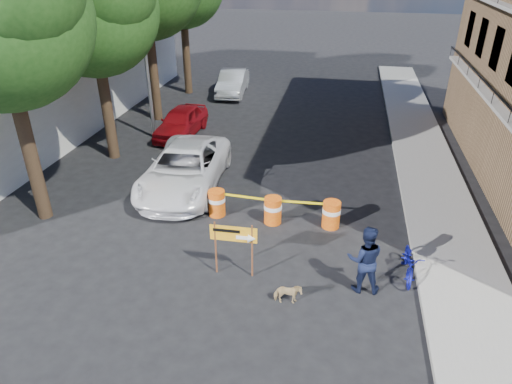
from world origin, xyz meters
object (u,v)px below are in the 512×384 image
at_px(dog, 288,294).
at_px(sedan_silver, 233,82).
at_px(suv_white, 185,169).
at_px(bicycle, 412,250).
at_px(detour_sign, 239,239).
at_px(pedestrian, 365,259).
at_px(barrel_mid_right, 273,210).
at_px(barrel_far_left, 156,199).
at_px(barrel_far_right, 331,214).
at_px(sedan_red, 181,122).
at_px(barrel_mid_left, 217,202).

distance_m(dog, sedan_silver, 18.83).
bearing_deg(suv_white, bicycle, -29.74).
bearing_deg(sedan_silver, detour_sign, -80.24).
bearing_deg(sedan_silver, pedestrian, -70.39).
relative_size(barrel_mid_right, pedestrian, 0.47).
bearing_deg(bicycle, barrel_mid_right, 155.99).
relative_size(barrel_mid_right, detour_sign, 0.55).
height_order(pedestrian, bicycle, pedestrian).
bearing_deg(barrel_far_left, barrel_mid_right, 0.84).
bearing_deg(barrel_far_right, dog, -102.88).
distance_m(barrel_far_left, dog, 6.17).
bearing_deg(barrel_far_right, detour_sign, -128.18).
bearing_deg(bicycle, detour_sign, -167.19).
height_order(pedestrian, dog, pedestrian).
relative_size(barrel_far_left, detour_sign, 0.55).
distance_m(bicycle, sedan_red, 13.09).
distance_m(barrel_far_left, sedan_red, 7.17).
xyz_separation_m(barrel_far_left, sedan_silver, (-0.80, 14.25, 0.24)).
bearing_deg(detour_sign, suv_white, 122.60).
xyz_separation_m(barrel_mid_right, suv_white, (-3.58, 1.81, 0.31)).
bearing_deg(barrel_mid_right, pedestrian, -44.81).
distance_m(barrel_mid_right, detour_sign, 2.97).
height_order(dog, sedan_red, sedan_red).
distance_m(barrel_mid_right, suv_white, 4.02).
xyz_separation_m(barrel_mid_right, detour_sign, (-0.46, -2.84, 0.71)).
xyz_separation_m(bicycle, suv_white, (-7.63, 3.79, -0.07)).
relative_size(barrel_mid_left, bicycle, 0.53).
bearing_deg(barrel_mid_right, dog, -75.16).
xyz_separation_m(barrel_mid_left, detour_sign, (1.45, -2.97, 0.71)).
height_order(detour_sign, suv_white, detour_sign).
bearing_deg(dog, detour_sign, 49.07).
height_order(barrel_far_left, barrel_mid_left, same).
xyz_separation_m(barrel_mid_right, pedestrian, (2.82, -2.80, 0.48)).
xyz_separation_m(pedestrian, dog, (-1.83, -0.93, -0.66)).
distance_m(bicycle, dog, 3.57).
bearing_deg(barrel_far_left, detour_sign, -38.38).
bearing_deg(dog, barrel_far_right, -22.33).
bearing_deg(dog, bicycle, -69.89).
distance_m(barrel_far_right, detour_sign, 3.82).
xyz_separation_m(barrel_far_right, pedestrian, (0.95, -2.90, 0.48)).
bearing_deg(suv_white, dog, -53.81).
height_order(barrel_far_right, detour_sign, detour_sign).
bearing_deg(barrel_mid_right, sedan_red, 128.51).
height_order(barrel_mid_right, sedan_red, sedan_red).
distance_m(barrel_far_left, barrel_mid_left, 2.07).
relative_size(barrel_mid_right, dog, 1.30).
bearing_deg(dog, suv_white, 30.07).
bearing_deg(sedan_silver, dog, -76.64).
distance_m(sedan_red, sedan_silver, 7.30).
xyz_separation_m(barrel_far_left, pedestrian, (6.79, -2.74, 0.48)).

